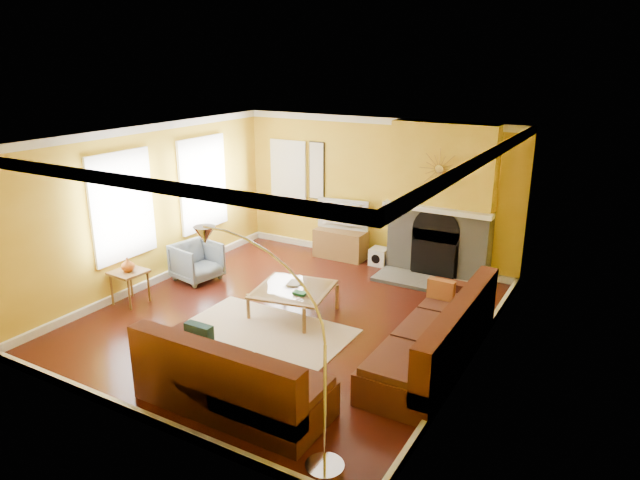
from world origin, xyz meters
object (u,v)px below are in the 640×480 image
Objects in this scene: sectional_sofa at (335,327)px; arc_lamp at (269,351)px; side_table at (130,287)px; media_console at (341,244)px; coffee_table at (293,301)px; armchair at (197,262)px.

sectional_sofa is 1.75× the size of arc_lamp.
side_table is at bearing -178.66° from sectional_sofa.
media_console is at bearing 62.20° from side_table.
sectional_sofa is at bearing 99.72° from arc_lamp.
sectional_sofa is 3.63m from side_table.
side_table reaches higher than coffee_table.
sectional_sofa is 3.59× the size of coffee_table.
arc_lamp is (2.08, -5.38, 0.83)m from media_console.
coffee_table is at bearing 143.82° from sectional_sofa.
arc_lamp is at bearing -80.28° from sectional_sofa.
arc_lamp is (3.71, -3.11, 0.77)m from armchair.
side_table is (-2.45, -0.95, 0.06)m from coffee_table.
arc_lamp reaches higher than sectional_sofa.
armchair is at bearing 140.03° from arc_lamp.
side_table is 0.24× the size of arc_lamp.
media_console reaches higher than side_table.
media_console is 2.79m from armchair.
armchair is (-1.64, -2.27, 0.06)m from media_console.
arc_lamp is at bearing -61.48° from coffee_table.
side_table is at bearing 179.95° from armchair.
coffee_table is 2.24m from armchair.
coffee_table is 1.48× the size of armchair.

